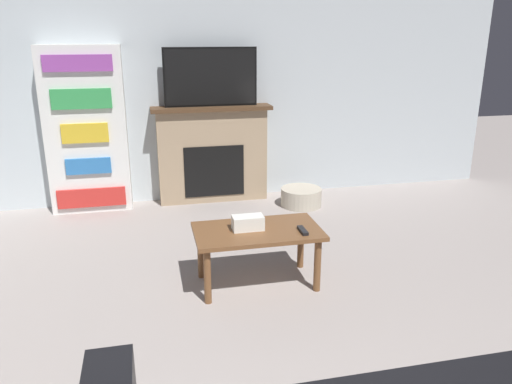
{
  "coord_description": "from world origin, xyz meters",
  "views": [
    {
      "loc": [
        -0.79,
        -0.57,
        1.76
      ],
      "look_at": [
        -0.05,
        2.75,
        0.67
      ],
      "focal_mm": 35.0,
      "sensor_mm": 36.0,
      "label": 1
    }
  ],
  "objects_px": {
    "fireplace": "(213,154)",
    "tv": "(211,77)",
    "storage_basket": "(301,197)",
    "bookshelf": "(86,131)",
    "coffee_table": "(257,238)"
  },
  "relations": [
    {
      "from": "fireplace",
      "to": "storage_basket",
      "type": "bearing_deg",
      "value": -24.6
    },
    {
      "from": "fireplace",
      "to": "coffee_table",
      "type": "distance_m",
      "value": 2.0
    },
    {
      "from": "fireplace",
      "to": "bookshelf",
      "type": "bearing_deg",
      "value": -178.95
    },
    {
      "from": "fireplace",
      "to": "storage_basket",
      "type": "xyz_separation_m",
      "value": [
        0.88,
        -0.4,
        -0.42
      ]
    },
    {
      "from": "storage_basket",
      "to": "bookshelf",
      "type": "bearing_deg",
      "value": 169.95
    },
    {
      "from": "fireplace",
      "to": "bookshelf",
      "type": "xyz_separation_m",
      "value": [
        -1.26,
        -0.02,
        0.31
      ]
    },
    {
      "from": "tv",
      "to": "storage_basket",
      "type": "xyz_separation_m",
      "value": [
        0.88,
        -0.38,
        -1.23
      ]
    },
    {
      "from": "tv",
      "to": "coffee_table",
      "type": "height_order",
      "value": "tv"
    },
    {
      "from": "fireplace",
      "to": "tv",
      "type": "bearing_deg",
      "value": -90.0
    },
    {
      "from": "tv",
      "to": "fireplace",
      "type": "bearing_deg",
      "value": 90.0
    },
    {
      "from": "storage_basket",
      "to": "tv",
      "type": "bearing_deg",
      "value": 156.47
    },
    {
      "from": "coffee_table",
      "to": "tv",
      "type": "bearing_deg",
      "value": 91.22
    },
    {
      "from": "tv",
      "to": "storage_basket",
      "type": "height_order",
      "value": "tv"
    },
    {
      "from": "storage_basket",
      "to": "coffee_table",
      "type": "bearing_deg",
      "value": -117.81
    },
    {
      "from": "fireplace",
      "to": "tv",
      "type": "relative_size",
      "value": 1.31
    }
  ]
}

